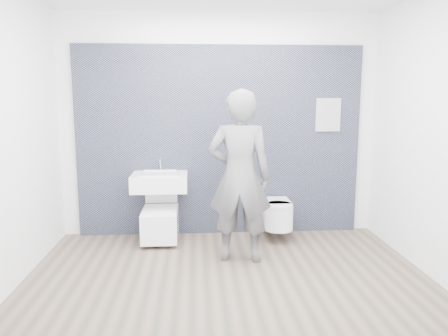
{
  "coord_description": "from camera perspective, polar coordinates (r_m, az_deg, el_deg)",
  "views": [
    {
      "loc": [
        -0.31,
        -4.06,
        1.77
      ],
      "look_at": [
        0.0,
        0.6,
        1.0
      ],
      "focal_mm": 35.0,
      "sensor_mm": 36.0,
      "label": 1
    }
  ],
  "objects": [
    {
      "name": "ground",
      "position": [
        4.44,
        0.52,
        -14.12
      ],
      "size": [
        4.0,
        4.0,
        0.0
      ],
      "primitive_type": "plane",
      "color": "brown",
      "rests_on": "ground"
    },
    {
      "name": "room_shell",
      "position": [
        4.08,
        0.56,
        8.92
      ],
      "size": [
        4.0,
        4.0,
        4.0
      ],
      "color": "white",
      "rests_on": "ground"
    },
    {
      "name": "tile_wall",
      "position": [
        5.82,
        -0.57,
        -8.35
      ],
      "size": [
        3.6,
        0.06,
        2.4
      ],
      "primitive_type": "cube",
      "color": "black",
      "rests_on": "ground"
    },
    {
      "name": "washbasin",
      "position": [
        5.37,
        -8.4,
        -1.75
      ],
      "size": [
        0.67,
        0.5,
        0.5
      ],
      "color": "white",
      "rests_on": "ground"
    },
    {
      "name": "toilet_square",
      "position": [
        5.44,
        -8.31,
        -6.93
      ],
      "size": [
        0.43,
        0.62,
        0.82
      ],
      "color": "white",
      "rests_on": "ground"
    },
    {
      "name": "toilet_rounded",
      "position": [
        5.49,
        6.91,
        -6.0
      ],
      "size": [
        0.35,
        0.6,
        0.32
      ],
      "color": "white",
      "rests_on": "ground"
    },
    {
      "name": "info_placard",
      "position": [
        6.01,
        12.88,
        -8.01
      ],
      "size": [
        0.31,
        0.03,
        0.42
      ],
      "primitive_type": "cube",
      "color": "silver",
      "rests_on": "ground"
    },
    {
      "name": "visitor",
      "position": [
        4.65,
        2.05,
        -1.15
      ],
      "size": [
        0.73,
        0.53,
        1.85
      ],
      "primitive_type": "imported",
      "rotation": [
        0.0,
        0.0,
        3.0
      ],
      "color": "slate",
      "rests_on": "ground"
    }
  ]
}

